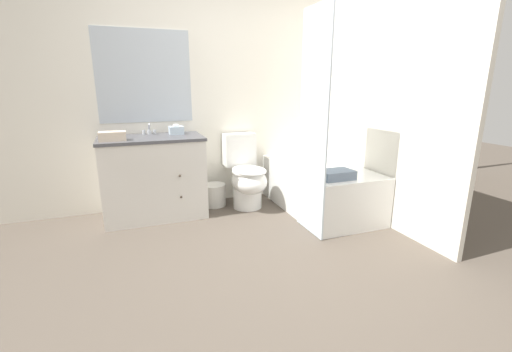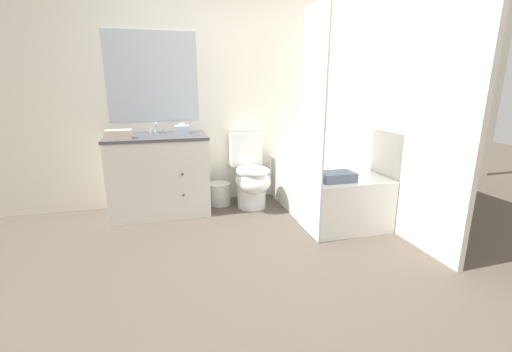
{
  "view_description": "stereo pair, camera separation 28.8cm",
  "coord_description": "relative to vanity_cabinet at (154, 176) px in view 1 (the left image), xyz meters",
  "views": [
    {
      "loc": [
        -1.0,
        -2.19,
        1.34
      ],
      "look_at": [
        0.1,
        0.74,
        0.5
      ],
      "focal_mm": 24.0,
      "sensor_mm": 36.0,
      "label": 1
    },
    {
      "loc": [
        -0.73,
        -2.28,
        1.34
      ],
      "look_at": [
        0.1,
        0.74,
        0.5
      ],
      "focal_mm": 24.0,
      "sensor_mm": 36.0,
      "label": 2
    }
  ],
  "objects": [
    {
      "name": "wall_back",
      "position": [
        0.79,
        0.31,
        0.82
      ],
      "size": [
        8.0,
        0.06,
        2.5
      ],
      "color": "white",
      "rests_on": "ground_plane"
    },
    {
      "name": "hand_towel_folded",
      "position": [
        -0.35,
        -0.13,
        0.45
      ],
      "size": [
        0.24,
        0.14,
        0.09
      ],
      "color": "beige",
      "rests_on": "vanity_cabinet"
    },
    {
      "name": "tissue_box",
      "position": [
        0.27,
        0.1,
        0.45
      ],
      "size": [
        0.15,
        0.14,
        0.11
      ],
      "color": "silver",
      "rests_on": "vanity_cabinet"
    },
    {
      "name": "sink_faucet",
      "position": [
        -0.0,
        0.2,
        0.44
      ],
      "size": [
        0.14,
        0.12,
        0.12
      ],
      "color": "silver",
      "rests_on": "vanity_cabinet"
    },
    {
      "name": "ground_plane",
      "position": [
        0.79,
        -1.36,
        -0.43
      ],
      "size": [
        14.0,
        14.0,
        0.0
      ],
      "primitive_type": "plane",
      "color": "brown"
    },
    {
      "name": "wastebasket",
      "position": [
        0.65,
        0.09,
        -0.3
      ],
      "size": [
        0.26,
        0.26,
        0.25
      ],
      "color": "silver",
      "rests_on": "ground_plane"
    },
    {
      "name": "bath_towel_folded",
      "position": [
        1.56,
        -0.95,
        0.11
      ],
      "size": [
        0.31,
        0.21,
        0.08
      ],
      "color": "slate",
      "rests_on": "bathtub"
    },
    {
      "name": "bathtub",
      "position": [
        1.7,
        -0.43,
        -0.18
      ],
      "size": [
        0.75,
        1.43,
        0.49
      ],
      "color": "white",
      "rests_on": "ground_plane"
    },
    {
      "name": "toilet",
      "position": [
        0.98,
        -0.08,
        -0.07
      ],
      "size": [
        0.37,
        0.69,
        0.8
      ],
      "color": "white",
      "rests_on": "ground_plane"
    },
    {
      "name": "wall_right",
      "position": [
        2.12,
        -0.54,
        0.82
      ],
      "size": [
        0.05,
        2.65,
        2.5
      ],
      "color": "white",
      "rests_on": "ground_plane"
    },
    {
      "name": "shower_curtain",
      "position": [
        1.31,
        -0.92,
        0.56
      ],
      "size": [
        0.01,
        0.47,
        1.97
      ],
      "color": "silver",
      "rests_on": "ground_plane"
    },
    {
      "name": "vanity_cabinet",
      "position": [
        0.0,
        0.0,
        0.0
      ],
      "size": [
        1.01,
        0.6,
        0.84
      ],
      "color": "silver",
      "rests_on": "ground_plane"
    }
  ]
}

